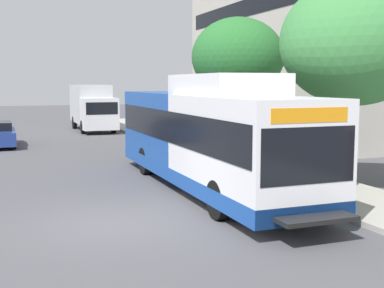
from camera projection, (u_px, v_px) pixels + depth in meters
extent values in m
plane|color=#4C4C51|center=(69.00, 171.00, 19.80)|extent=(120.00, 120.00, 0.00)
cube|color=#A8A399|center=(253.00, 166.00, 20.39)|extent=(3.00, 56.00, 0.14)
cube|color=white|center=(247.00, 147.00, 13.59)|extent=(2.54, 5.80, 2.73)
cube|color=#19479E|center=(177.00, 129.00, 18.98)|extent=(2.54, 5.80, 2.73)
cube|color=#19479E|center=(206.00, 172.00, 16.42)|extent=(2.57, 11.60, 0.44)
cube|color=black|center=(206.00, 125.00, 16.24)|extent=(2.58, 11.25, 0.96)
cube|color=black|center=(308.00, 156.00, 10.92)|extent=(2.34, 0.10, 1.24)
cube|color=orange|center=(309.00, 115.00, 10.80)|extent=(1.91, 0.08, 0.32)
cube|color=white|center=(225.00, 85.00, 14.74)|extent=(2.16, 4.06, 0.60)
cube|color=black|center=(317.00, 219.00, 10.71)|extent=(1.78, 0.60, 0.10)
cylinder|color=black|center=(219.00, 200.00, 12.69)|extent=(0.30, 1.00, 1.00)
cylinder|color=black|center=(297.00, 193.00, 13.48)|extent=(0.30, 1.00, 1.00)
cylinder|color=black|center=(146.00, 161.00, 18.99)|extent=(0.30, 1.00, 1.00)
cylinder|color=black|center=(202.00, 158.00, 19.78)|extent=(0.30, 1.00, 1.00)
cylinder|color=#4C3823|center=(351.00, 143.00, 15.88)|extent=(0.28, 0.28, 2.78)
ellipsoid|color=#3D8442|center=(355.00, 42.00, 15.51)|extent=(4.59, 4.59, 3.90)
cylinder|color=#4C3823|center=(237.00, 122.00, 24.26)|extent=(0.28, 0.28, 2.84)
ellipsoid|color=#286B2D|center=(238.00, 57.00, 23.89)|extent=(4.35, 4.35, 3.69)
cylinder|color=black|center=(14.00, 143.00, 26.27)|extent=(0.20, 0.64, 0.64)
cylinder|color=black|center=(13.00, 138.00, 28.78)|extent=(0.20, 0.64, 0.64)
cube|color=silver|center=(99.00, 114.00, 33.93)|extent=(2.30, 2.00, 2.10)
cube|color=#B2B7BC|center=(90.00, 104.00, 37.11)|extent=(2.30, 5.00, 2.70)
cube|color=black|center=(102.00, 108.00, 32.98)|extent=(2.07, 0.08, 0.80)
cylinder|color=black|center=(83.00, 127.00, 34.08)|extent=(0.26, 0.92, 0.92)
cylinder|color=black|center=(113.00, 126.00, 34.80)|extent=(0.26, 0.92, 0.92)
cylinder|color=black|center=(74.00, 122.00, 37.92)|extent=(0.26, 0.92, 0.92)
cylinder|color=black|center=(102.00, 122.00, 38.65)|extent=(0.26, 0.92, 0.92)
cube|color=black|center=(338.00, 109.00, 34.89)|extent=(13.43, 19.46, 1.10)
cube|color=black|center=(340.00, 61.00, 34.50)|extent=(13.43, 19.46, 1.10)
cube|color=black|center=(341.00, 11.00, 34.11)|extent=(13.43, 19.46, 1.10)
cylinder|color=#B7B7BC|center=(248.00, 79.00, 54.54)|extent=(1.10, 1.10, 7.72)
cylinder|color=#B7B7BC|center=(249.00, 5.00, 53.61)|extent=(0.91, 0.91, 7.72)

